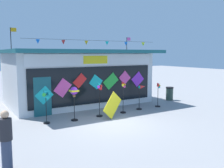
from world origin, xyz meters
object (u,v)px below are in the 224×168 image
Objects in this scene: kite_shop_building at (77,76)px; trash_bin at (170,93)px; person_near_camera at (6,139)px; display_kite_on_ground at (113,105)px; wind_spinner_far_right at (158,93)px; wind_spinner_right at (142,92)px; wind_spinner_far_left at (46,100)px; wind_spinner_center_right at (123,94)px; wind_spinner_left at (74,94)px; wind_spinner_center_left at (100,95)px.

kite_shop_building is 9.76× the size of trash_bin.
display_kite_on_ground is (5.39, 3.23, -0.24)m from person_near_camera.
wind_spinner_far_right is at bearing -48.82° from kite_shop_building.
wind_spinner_far_right is 0.86× the size of person_near_camera.
wind_spinner_right is at bearing -60.49° from kite_shop_building.
display_kite_on_ground is at bearing 42.26° from person_near_camera.
display_kite_on_ground is at bearing -12.91° from wind_spinner_far_left.
wind_spinner_right is 1.55× the size of trash_bin.
wind_spinner_left is at bearing -179.06° from wind_spinner_center_right.
person_near_camera is 1.85× the size of trash_bin.
wind_spinner_far_right is at bearing 2.64° from wind_spinner_left.
wind_spinner_center_left is 1.03× the size of person_near_camera.
wind_spinner_left is 7.85m from trash_bin.
display_kite_on_ground is at bearing -168.12° from wind_spinner_far_right.
wind_spinner_left is at bearing 57.69° from person_near_camera.
wind_spinner_left is 1.34× the size of display_kite_on_ground.
kite_shop_building reaches higher than trash_bin.
wind_spinner_center_right is 1.01× the size of person_near_camera.
wind_spinner_center_left is 4.12m from wind_spinner_far_right.
wind_spinner_far_left is at bearing -179.41° from wind_spinner_far_right.
wind_spinner_center_right is (1.45, 0.00, -0.10)m from wind_spinner_center_left.
wind_spinner_center_left reaches higher than display_kite_on_ground.
wind_spinner_far_right is 2.51m from trash_bin.
kite_shop_building is 7.28× the size of display_kite_on_ground.
wind_spinner_left is 1.99m from display_kite_on_ground.
wind_spinner_right is at bearing 18.01° from display_kite_on_ground.
wind_spinner_far_left is 1.29× the size of display_kite_on_ground.
wind_spinner_center_left reaches higher than wind_spinner_center_right.
wind_spinner_center_right is 7.47m from person_near_camera.
wind_spinner_right is 0.97× the size of wind_spinner_far_right.
trash_bin is (4.81, 1.44, -0.56)m from wind_spinner_center_right.
trash_bin is (11.24, 5.24, -0.43)m from person_near_camera.
wind_spinner_far_left is 9.05m from trash_bin.
wind_spinner_center_left is at bearing -2.98° from wind_spinner_far_left.
wind_spinner_far_right is (3.47, -3.97, -0.87)m from kite_shop_building.
wind_spinner_far_left is at bearing 167.09° from display_kite_on_ground.
wind_spinner_far_right is (6.79, 0.07, -0.23)m from wind_spinner_far_left.
person_near_camera is (-4.98, -3.80, -0.24)m from wind_spinner_center_left.
wind_spinner_right is (1.42, 0.23, -0.01)m from wind_spinner_center_right.
display_kite_on_ground is at bearing -16.13° from wind_spinner_left.
wind_spinner_center_right reaches higher than display_kite_on_ground.
kite_shop_building is 5.12× the size of wind_spinner_center_left.
wind_spinner_far_right is at bearing 4.45° from wind_spinner_center_right.
person_near_camera is (-9.09, -4.01, 0.03)m from wind_spinner_far_right.
person_near_camera reaches higher than wind_spinner_far_left.
wind_spinner_center_right is 2.67m from wind_spinner_far_right.
wind_spinner_center_left is at bearing 125.78° from display_kite_on_ground.
person_near_camera is at bearing -149.42° from wind_spinner_center_right.
kite_shop_building is at bearing 81.37° from wind_spinner_center_left.
wind_spinner_center_right reaches higher than trash_bin.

